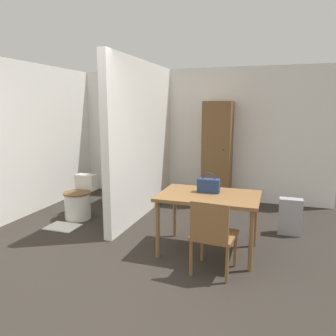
# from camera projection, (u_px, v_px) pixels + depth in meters

# --- Properties ---
(ground_plane) EXTENTS (16.00, 16.00, 0.00)m
(ground_plane) POSITION_uv_depth(u_px,v_px,m) (92.00, 288.00, 3.26)
(ground_plane) COLOR #2D2823
(wall_back) EXTENTS (5.42, 0.12, 2.50)m
(wall_back) POSITION_uv_depth(u_px,v_px,m) (188.00, 134.00, 6.46)
(wall_back) COLOR white
(wall_back) RESTS_ON ground_plane
(wall_left) EXTENTS (0.12, 4.62, 2.50)m
(wall_left) POSITION_uv_depth(u_px,v_px,m) (27.00, 139.00, 5.42)
(wall_left) COLOR white
(wall_left) RESTS_ON ground_plane
(partition_wall) EXTENTS (0.12, 2.52, 2.50)m
(partition_wall) POSITION_uv_depth(u_px,v_px,m) (143.00, 140.00, 5.36)
(partition_wall) COLOR white
(partition_wall) RESTS_ON ground_plane
(dining_table) EXTENTS (1.20, 0.80, 0.74)m
(dining_table) POSITION_uv_depth(u_px,v_px,m) (209.00, 200.00, 3.97)
(dining_table) COLOR brown
(dining_table) RESTS_ON ground_plane
(wooden_chair) EXTENTS (0.49, 0.49, 0.83)m
(wooden_chair) POSITION_uv_depth(u_px,v_px,m) (213.00, 234.00, 3.45)
(wooden_chair) COLOR brown
(wooden_chair) RESTS_ON ground_plane
(toilet) EXTENTS (0.43, 0.58, 0.67)m
(toilet) POSITION_uv_depth(u_px,v_px,m) (79.00, 201.00, 5.30)
(toilet) COLOR silver
(toilet) RESTS_ON ground_plane
(handbag) EXTENTS (0.27, 0.11, 0.25)m
(handbag) POSITION_uv_depth(u_px,v_px,m) (209.00, 185.00, 4.03)
(handbag) COLOR navy
(handbag) RESTS_ON dining_table
(wooden_cabinet) EXTENTS (0.51, 0.45, 1.88)m
(wooden_cabinet) POSITION_uv_depth(u_px,v_px,m) (217.00, 153.00, 6.05)
(wooden_cabinet) COLOR brown
(wooden_cabinet) RESTS_ON ground_plane
(bath_mat) EXTENTS (0.48, 0.36, 0.01)m
(bath_mat) POSITION_uv_depth(u_px,v_px,m) (63.00, 227.00, 4.92)
(bath_mat) COLOR silver
(bath_mat) RESTS_ON ground_plane
(space_heater) EXTENTS (0.31, 0.16, 0.52)m
(space_heater) POSITION_uv_depth(u_px,v_px,m) (290.00, 217.00, 4.61)
(space_heater) COLOR #9E9EA3
(space_heater) RESTS_ON ground_plane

